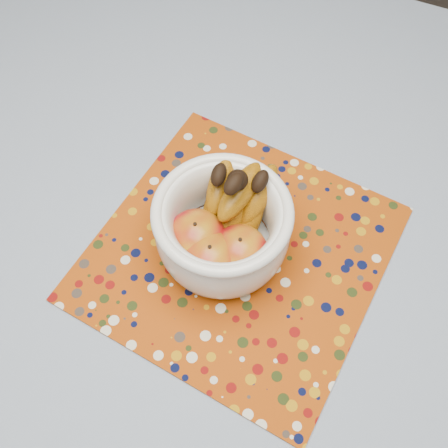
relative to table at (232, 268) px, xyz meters
name	(u,v)px	position (x,y,z in m)	size (l,w,h in m)	color
table	(232,268)	(0.00, 0.00, 0.00)	(1.20, 1.20, 0.75)	brown
tablecloth	(232,245)	(0.00, 0.00, 0.08)	(1.32, 1.32, 0.01)	slate
placemat	(239,253)	(0.01, -0.01, 0.09)	(0.40, 0.40, 0.00)	#963908
fruit_bowl	(225,225)	(-0.01, -0.01, 0.16)	(0.19, 0.20, 0.16)	white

